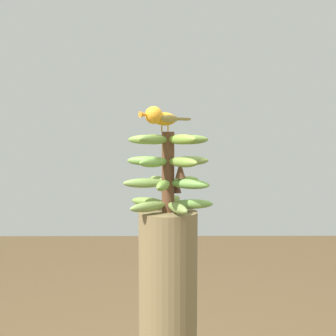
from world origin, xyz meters
TOP-DOWN VIEW (x-y plane):
  - banana_bunch at (0.00, -0.00)m, footprint 0.32×0.32m
  - perched_bird at (-0.04, 0.03)m, footprint 0.14×0.18m

SIDE VIEW (x-z plane):
  - banana_bunch at x=0.00m, z-range 1.10..1.38m
  - perched_bird at x=-0.04m, z-range 1.39..1.47m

